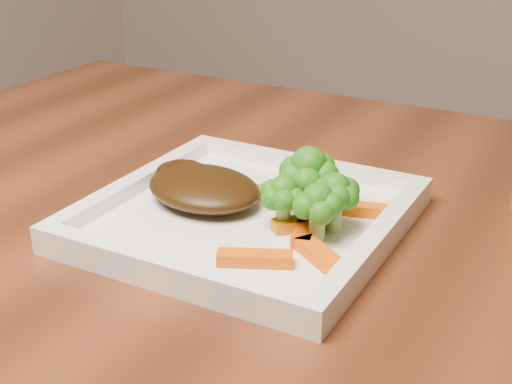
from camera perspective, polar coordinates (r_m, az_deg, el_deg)
The scene contains 12 objects.
plate at distance 0.66m, azimuth -0.76°, elevation -2.29°, with size 0.27×0.27×0.01m, color white.
steak at distance 0.68m, azimuth -4.19°, elevation 0.33°, with size 0.12×0.09×0.03m, color #361F08.
broccoli_0 at distance 0.65m, azimuth 4.21°, elevation 1.00°, with size 0.06×0.06×0.07m, color #116310, non-canonical shape.
broccoli_1 at distance 0.62m, azimuth 6.33°, elevation -0.35°, with size 0.05×0.05×0.06m, color #216310, non-canonical shape.
broccoli_2 at distance 0.60m, azimuth 4.95°, elevation -1.38°, with size 0.05×0.05×0.06m, color #246D12, non-canonical shape.
broccoli_3 at distance 0.62m, azimuth 2.21°, elevation -0.38°, with size 0.05×0.05×0.06m, color #166C12, non-canonical shape.
carrot_0 at distance 0.57m, azimuth -0.09°, elevation -5.32°, with size 0.06×0.02×0.01m, color #E05203.
carrot_1 at distance 0.58m, azimuth 5.36°, elevation -5.23°, with size 0.06×0.02×0.01m, color #E85303.
carrot_3 at distance 0.66m, azimuth 9.23°, elevation -1.45°, with size 0.06×0.02×0.01m, color #E35A03.
carrot_4 at distance 0.69m, azimuth 2.57°, elevation 0.09°, with size 0.06×0.02×0.01m, color #DB5A03.
carrot_5 at distance 0.62m, azimuth 4.01°, elevation -2.91°, with size 0.06×0.02×0.01m, color #D43B03.
carrot_6 at distance 0.63m, azimuth 3.85°, elevation -2.45°, with size 0.06×0.02×0.01m, color orange.
Camera 1 is at (0.04, -0.51, 1.05)m, focal length 50.00 mm.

